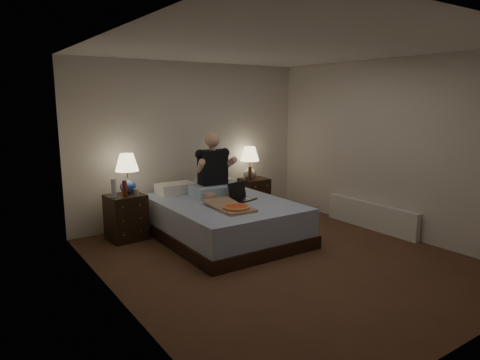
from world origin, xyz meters
TOP-DOWN VIEW (x-y plane):
  - floor at (0.00, 0.00)m, footprint 4.00×4.50m
  - ceiling at (0.00, 0.00)m, footprint 4.00×4.50m
  - wall_back at (0.00, 2.25)m, footprint 4.00×0.00m
  - wall_front at (0.00, -2.25)m, footprint 4.00×0.00m
  - wall_left at (-2.00, 0.00)m, footprint 0.00×4.50m
  - wall_right at (2.00, 0.00)m, footprint 0.00×4.50m
  - bed at (-0.14, 1.11)m, footprint 1.62×2.15m
  - nightstand_left at (-1.29, 1.83)m, footprint 0.52×0.48m
  - nightstand_right at (1.08, 2.05)m, footprint 0.47×0.42m
  - lamp_left at (-1.21, 1.89)m, footprint 0.33×0.33m
  - lamp_right at (0.99, 2.05)m, footprint 0.37×0.37m
  - water_bottle at (-1.45, 1.78)m, footprint 0.07×0.07m
  - soda_can at (-1.18, 1.68)m, footprint 0.07×0.07m
  - beer_bottle_left at (-1.33, 1.71)m, footprint 0.06×0.06m
  - beer_bottle_right at (0.94, 1.97)m, footprint 0.06×0.06m
  - person at (-0.07, 1.47)m, footprint 0.71×0.58m
  - laptop at (0.13, 1.00)m, footprint 0.40×0.36m
  - pizza_box at (-0.30, 0.55)m, footprint 0.43×0.78m
  - radiator at (1.93, 0.22)m, footprint 0.10×1.60m

SIDE VIEW (x-z plane):
  - floor at x=0.00m, z-range 0.00..0.00m
  - radiator at x=1.93m, z-range 0.00..0.40m
  - bed at x=-0.14m, z-range 0.00..0.53m
  - nightstand_right at x=1.08m, z-range 0.00..0.58m
  - nightstand_left at x=-1.29m, z-range 0.00..0.63m
  - pizza_box at x=-0.30m, z-range 0.53..0.61m
  - laptop at x=0.13m, z-range 0.53..0.77m
  - soda_can at x=-1.18m, z-range 0.63..0.73m
  - beer_bottle_right at x=0.94m, z-range 0.58..0.81m
  - beer_bottle_left at x=-1.33m, z-range 0.63..0.86m
  - water_bottle at x=-1.45m, z-range 0.63..0.88m
  - lamp_right at x=0.99m, z-range 0.58..1.14m
  - lamp_left at x=-1.21m, z-range 0.63..1.19m
  - person at x=-0.07m, z-range 0.53..1.46m
  - wall_back at x=0.00m, z-range 0.00..2.50m
  - wall_front at x=0.00m, z-range 0.00..2.50m
  - wall_left at x=-2.00m, z-range 0.00..2.50m
  - wall_right at x=2.00m, z-range 0.00..2.50m
  - ceiling at x=0.00m, z-range 2.50..2.50m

